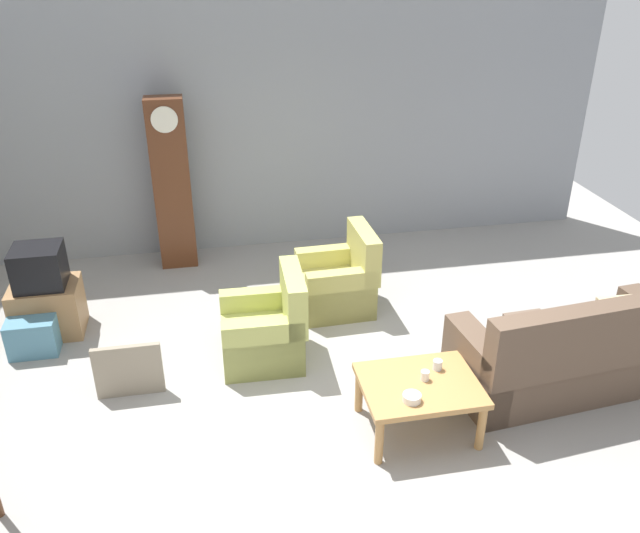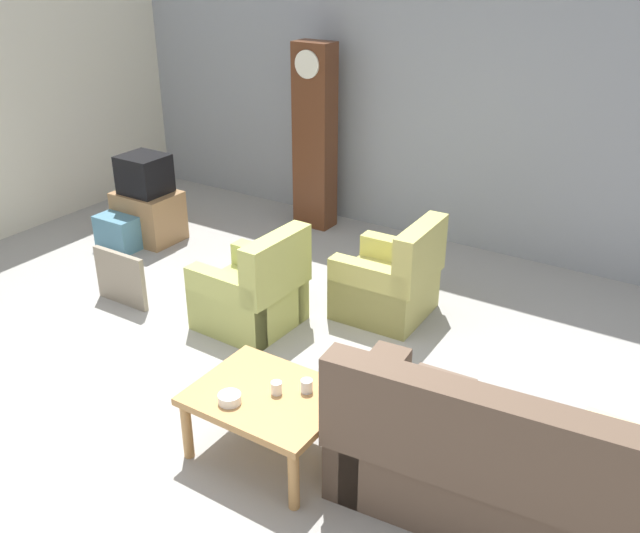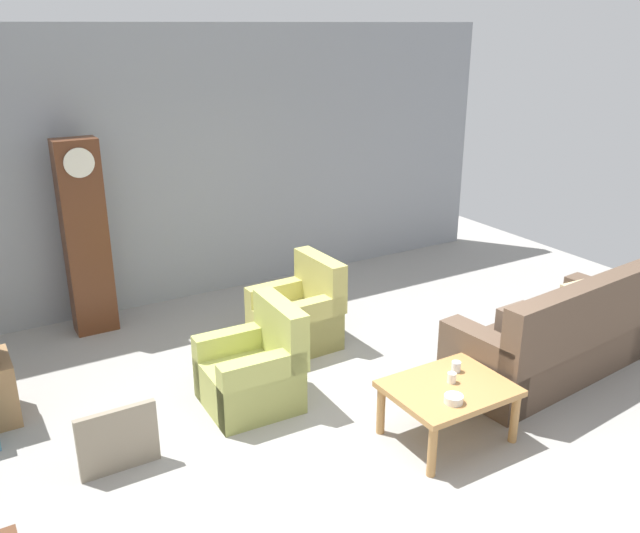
% 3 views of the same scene
% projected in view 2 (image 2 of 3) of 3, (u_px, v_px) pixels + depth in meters
% --- Properties ---
extents(ground_plane, '(10.40, 10.40, 0.00)m').
position_uv_depth(ground_plane, '(242.00, 393.00, 5.27)').
color(ground_plane, '#999691').
extents(garage_door_wall, '(8.40, 0.16, 3.20)m').
position_uv_depth(garage_door_wall, '(450.00, 96.00, 7.31)').
color(garage_door_wall, gray).
rests_on(garage_door_wall, ground_plane).
extents(couch_floral, '(2.17, 1.08, 1.04)m').
position_uv_depth(couch_floral, '(513.00, 473.00, 3.99)').
color(couch_floral, brown).
rests_on(couch_floral, ground_plane).
extents(armchair_olive_near, '(0.81, 0.78, 0.92)m').
position_uv_depth(armchair_olive_near, '(253.00, 294.00, 6.06)').
color(armchair_olive_near, tan).
rests_on(armchair_olive_near, ground_plane).
extents(armchair_olive_far, '(0.81, 0.78, 0.92)m').
position_uv_depth(armchair_olive_far, '(390.00, 284.00, 6.25)').
color(armchair_olive_far, tan).
rests_on(armchair_olive_far, ground_plane).
extents(coffee_table_wood, '(0.96, 0.76, 0.48)m').
position_uv_depth(coffee_table_wood, '(268.00, 402.00, 4.51)').
color(coffee_table_wood, '#B27F47').
rests_on(coffee_table_wood, ground_plane).
extents(grandfather_clock, '(0.44, 0.30, 2.10)m').
position_uv_depth(grandfather_clock, '(315.00, 137.00, 7.88)').
color(grandfather_clock, '#562D19').
rests_on(grandfather_clock, ground_plane).
extents(tv_stand_cabinet, '(0.68, 0.52, 0.56)m').
position_uv_depth(tv_stand_cabinet, '(149.00, 216.00, 7.82)').
color(tv_stand_cabinet, '#997047').
rests_on(tv_stand_cabinet, ground_plane).
extents(tv_crt, '(0.48, 0.44, 0.42)m').
position_uv_depth(tv_crt, '(144.00, 174.00, 7.61)').
color(tv_crt, black).
rests_on(tv_crt, tv_stand_cabinet).
extents(framed_picture_leaning, '(0.60, 0.05, 0.52)m').
position_uv_depth(framed_picture_leaning, '(121.00, 278.00, 6.45)').
color(framed_picture_leaning, gray).
rests_on(framed_picture_leaning, ground_plane).
extents(storage_box_blue, '(0.47, 0.36, 0.37)m').
position_uv_depth(storage_box_blue, '(121.00, 231.00, 7.64)').
color(storage_box_blue, teal).
rests_on(storage_box_blue, ground_plane).
extents(cup_white_porcelain, '(0.07, 0.07, 0.08)m').
position_uv_depth(cup_white_porcelain, '(277.00, 388.00, 4.46)').
color(cup_white_porcelain, white).
rests_on(cup_white_porcelain, coffee_table_wood).
extents(cup_blue_rimmed, '(0.08, 0.08, 0.09)m').
position_uv_depth(cup_blue_rimmed, '(307.00, 386.00, 4.47)').
color(cup_blue_rimmed, silver).
rests_on(cup_blue_rimmed, coffee_table_wood).
extents(bowl_white_stacked, '(0.15, 0.15, 0.06)m').
position_uv_depth(bowl_white_stacked, '(230.00, 398.00, 4.37)').
color(bowl_white_stacked, white).
rests_on(bowl_white_stacked, coffee_table_wood).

